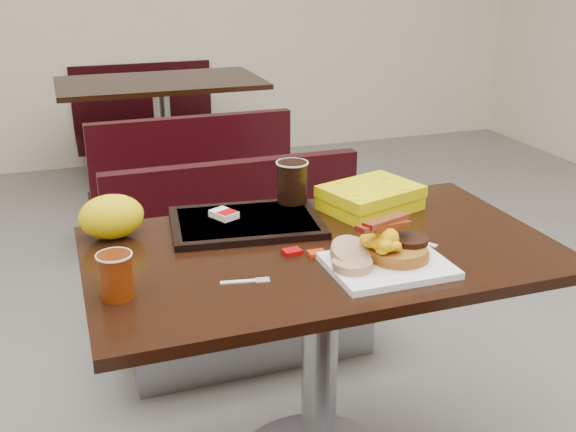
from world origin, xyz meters
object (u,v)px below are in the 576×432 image
object	(u,v)px
platter	(388,265)
pancake_stack	(398,252)
tray	(246,222)
coffee_cup_far	(292,182)
bench_far_n	(148,119)
clamshell	(370,198)
table_near	(320,370)
coffee_cup_near	(116,276)
bench_near_n	(250,271)
knife	(407,238)
bench_far_s	(186,177)
fork	(238,282)
hashbrown_sleeve_left	(224,214)
table_far	(164,141)
paper_bag	(111,217)

from	to	relation	value
platter	pancake_stack	size ratio (longest dim) A/B	1.90
tray	coffee_cup_far	xyz separation A→B (m)	(0.17, 0.09, 0.07)
bench_far_n	clamshell	bearing A→B (deg)	-85.62
table_near	coffee_cup_near	world-z (taller)	coffee_cup_near
bench_near_n	platter	distance (m)	0.97
table_near	pancake_stack	size ratio (longest dim) A/B	7.98
knife	clamshell	distance (m)	0.24
bench_far_s	platter	bearing A→B (deg)	-87.22
coffee_cup_near	fork	size ratio (longest dim) A/B	0.90
hashbrown_sleeve_left	fork	bearing A→B (deg)	-125.68
pancake_stack	knife	distance (m)	0.16
pancake_stack	bench_far_n	bearing A→B (deg)	92.26
table_far	knife	world-z (taller)	knife
table_far	paper_bag	bearing A→B (deg)	-102.05
platter	coffee_cup_near	xyz separation A→B (m)	(-0.63, 0.07, 0.04)
bench_far_n	paper_bag	distance (m)	3.13
hashbrown_sleeve_left	clamshell	size ratio (longest dim) A/B	0.27
pancake_stack	tray	world-z (taller)	pancake_stack
bench_far_s	tray	size ratio (longest dim) A/B	2.43
tray	clamshell	size ratio (longest dim) A/B	1.54
fork	hashbrown_sleeve_left	size ratio (longest dim) A/B	1.59
coffee_cup_near	coffee_cup_far	size ratio (longest dim) A/B	0.85
tray	clamshell	xyz separation A→B (m)	(0.38, 0.01, 0.03)
platter	tray	bearing A→B (deg)	123.00
knife	paper_bag	distance (m)	0.79
paper_bag	coffee_cup_far	bearing A→B (deg)	6.01
hashbrown_sleeve_left	table_near	bearing A→B (deg)	-76.38
bench_far_n	hashbrown_sleeve_left	size ratio (longest dim) A/B	13.91
tray	paper_bag	bearing A→B (deg)	-179.01
table_far	clamshell	bearing A→B (deg)	-84.34
bench_far_s	bench_far_n	bearing A→B (deg)	90.00
bench_far_s	coffee_cup_far	world-z (taller)	coffee_cup_far
table_near	bench_near_n	distance (m)	0.70
platter	fork	distance (m)	0.36
clamshell	pancake_stack	bearing A→B (deg)	-122.51
table_far	bench_far_n	distance (m)	0.70
knife	platter	bearing A→B (deg)	-74.72
table_far	knife	size ratio (longest dim) A/B	7.07
knife	paper_bag	xyz separation A→B (m)	(-0.74, 0.27, 0.06)
table_near	fork	bearing A→B (deg)	-154.05
table_near	tray	size ratio (longest dim) A/B	2.92
bench_near_n	fork	bearing A→B (deg)	-107.39
bench_near_n	clamshell	xyz separation A→B (m)	(0.24, -0.49, 0.43)
bench_far_n	coffee_cup_far	xyz separation A→B (m)	(0.02, -3.00, 0.47)
bench_far_s	coffee_cup_near	distance (m)	2.12
bench_near_n	coffee_cup_far	bearing A→B (deg)	-86.77
platter	coffee_cup_far	size ratio (longest dim) A/B	2.34
bench_far_n	platter	xyz separation A→B (m)	(0.10, -3.47, 0.40)
tray	hashbrown_sleeve_left	distance (m)	0.07
coffee_cup_near	knife	size ratio (longest dim) A/B	0.61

